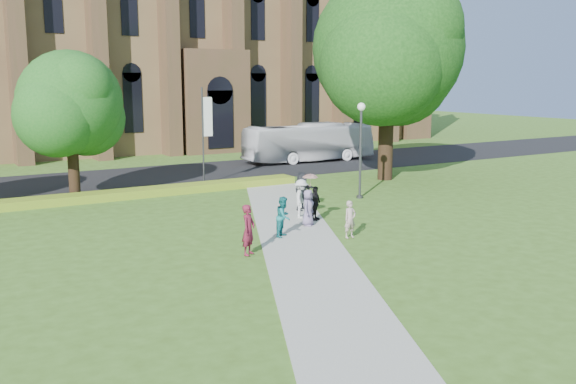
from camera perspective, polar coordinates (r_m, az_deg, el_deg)
ground at (r=26.23m, az=1.96°, el=-4.34°), size 160.00×160.00×0.00m
road at (r=44.04m, az=-12.37°, el=1.32°), size 160.00×10.00×0.02m
footpath at (r=27.05m, az=0.80°, el=-3.85°), size 15.58×28.54×0.04m
flower_hedge at (r=37.01m, az=-11.90°, el=0.05°), size 18.00×1.40×0.45m
cathedral at (r=65.84m, az=-10.04°, el=15.55°), size 52.60×18.25×28.00m
streetlamp at (r=35.21m, az=6.48°, el=4.74°), size 0.44×0.44×5.24m
large_tree at (r=42.05m, az=8.89°, el=12.45°), size 9.60×9.60×13.20m
street_tree_1 at (r=36.67m, az=-18.83°, el=7.50°), size 5.60×5.60×8.05m
banner_pole_0 at (r=39.96m, az=-7.43°, el=5.48°), size 0.70×0.10×6.00m
tour_coach at (r=50.90m, az=1.88°, el=4.43°), size 10.94×2.96×3.02m
pedestrian_0 at (r=23.86m, az=-3.54°, el=-3.37°), size 0.82×0.79×1.90m
pedestrian_1 at (r=26.55m, az=-0.39°, el=-2.20°), size 1.04×1.01×1.69m
pedestrian_2 at (r=30.10m, az=1.17°, el=-0.60°), size 1.26×1.36×1.83m
pedestrian_3 at (r=29.65m, az=2.41°, el=-1.01°), size 1.01×0.79×1.59m
pedestrian_4 at (r=28.57m, az=1.79°, el=-1.40°), size 0.94×0.90×1.62m
pedestrian_5 at (r=31.95m, az=1.24°, el=0.10°), size 1.80×1.45×1.91m
pedestrian_6 at (r=26.48m, az=5.54°, el=-2.43°), size 0.59×0.40×1.55m
parasol at (r=28.55m, az=2.00°, el=0.85°), size 0.84×0.84×0.59m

